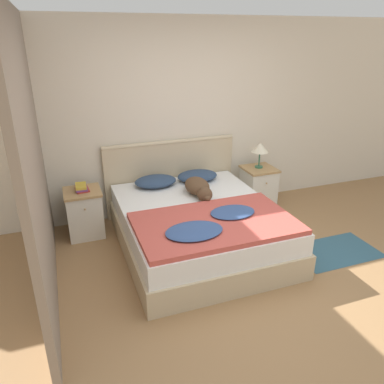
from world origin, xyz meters
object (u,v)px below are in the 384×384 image
at_px(pillow_right, 197,176).
at_px(table_lamp, 260,148).
at_px(bed, 198,227).
at_px(pillow_left, 156,181).
at_px(book_stack, 81,188).
at_px(dog, 199,188).
at_px(nightstand_left, 85,213).
at_px(nightstand_right, 258,187).

relative_size(pillow_right, table_lamp, 1.50).
distance_m(bed, pillow_left, 0.90).
xyz_separation_m(book_stack, table_lamp, (2.42, 0.01, 0.25)).
height_order(pillow_right, table_lamp, table_lamp).
bearing_deg(pillow_right, dog, -109.06).
relative_size(nightstand_left, pillow_right, 1.09).
bearing_deg(book_stack, table_lamp, 0.22).
xyz_separation_m(nightstand_left, nightstand_right, (2.42, 0.00, 0.00)).
bearing_deg(nightstand_right, bed, -148.20).
distance_m(nightstand_left, pillow_right, 1.52).
height_order(nightstand_right, dog, dog).
distance_m(nightstand_right, dog, 1.21).
bearing_deg(bed, nightstand_right, 31.80).
height_order(pillow_right, book_stack, book_stack).
distance_m(nightstand_left, pillow_left, 0.96).
relative_size(pillow_left, table_lamp, 1.50).
relative_size(bed, table_lamp, 5.76).
height_order(pillow_left, book_stack, book_stack).
xyz_separation_m(bed, dog, (0.13, 0.32, 0.36)).
xyz_separation_m(bed, pillow_right, (0.29, 0.79, 0.32)).
relative_size(nightstand_right, pillow_right, 1.09).
bearing_deg(dog, nightstand_right, 21.70).
bearing_deg(table_lamp, book_stack, -179.78).
relative_size(bed, nightstand_left, 3.50).
bearing_deg(book_stack, nightstand_left, -90.45).
xyz_separation_m(nightstand_left, dog, (1.34, -0.43, 0.31)).
relative_size(pillow_right, dog, 0.82).
bearing_deg(dog, book_stack, 161.55).
xyz_separation_m(nightstand_left, table_lamp, (2.42, 0.02, 0.58)).
distance_m(bed, dog, 0.49).
relative_size(book_stack, table_lamp, 0.63).
bearing_deg(table_lamp, bed, -147.38).
bearing_deg(pillow_right, nightstand_right, -2.28).
height_order(dog, book_stack, dog).
height_order(nightstand_right, book_stack, book_stack).
relative_size(nightstand_right, dog, 0.90).
distance_m(bed, nightstand_left, 1.42).
bearing_deg(nightstand_right, book_stack, 179.64).
bearing_deg(table_lamp, pillow_left, 179.53).
relative_size(nightstand_right, pillow_left, 1.09).
height_order(book_stack, table_lamp, table_lamp).
distance_m(bed, table_lamp, 1.56).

